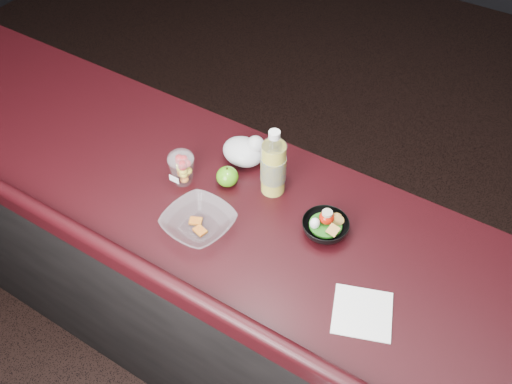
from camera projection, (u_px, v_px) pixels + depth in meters
room_shell at (175, 33)px, 1.03m from camera, size 8.00×8.00×8.00m
counter at (259, 305)px, 2.17m from camera, size 4.06×0.71×1.02m
lemonade_bottle at (273, 167)px, 1.81m from camera, size 0.08×0.08×0.25m
fruit_cup at (182, 167)px, 1.86m from camera, size 0.09×0.09×0.13m
green_apple at (227, 177)px, 1.88m from camera, size 0.07×0.07×0.08m
plastic_bag at (245, 151)px, 1.94m from camera, size 0.15×0.12×0.11m
snack_bowl at (325, 226)px, 1.74m from camera, size 0.19×0.19×0.08m
takeout_bowl at (199, 223)px, 1.75m from camera, size 0.23×0.23×0.05m
paper_napkin at (362, 313)px, 1.56m from camera, size 0.21×0.21×0.00m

